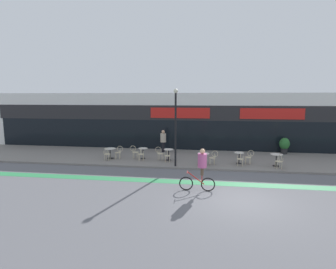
{
  "coord_description": "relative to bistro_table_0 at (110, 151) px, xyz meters",
  "views": [
    {
      "loc": [
        -1.56,
        -11.02,
        4.42
      ],
      "look_at": [
        -4.05,
        6.72,
        1.82
      ],
      "focal_mm": 28.0,
      "sensor_mm": 36.0,
      "label": 1
    }
  ],
  "objects": [
    {
      "name": "cafe_chair_4_side",
      "position": [
        9.4,
        -0.22,
        0.0
      ],
      "size": [
        0.58,
        0.4,
        0.9
      ],
      "rotation": [
        0.0,
        0.0,
        3.14
      ],
      "color": "beige",
      "rests_on": "sidewalk_slab"
    },
    {
      "name": "storefront_facade",
      "position": [
        8.07,
        5.75,
        1.72
      ],
      "size": [
        40.0,
        4.06,
        4.71
      ],
      "color": "silver",
      "rests_on": "ground"
    },
    {
      "name": "planter_pot",
      "position": [
        12.52,
        3.24,
        0.17
      ],
      "size": [
        0.75,
        0.75,
        1.23
      ],
      "color": "#232326",
      "rests_on": "sidewalk_slab"
    },
    {
      "name": "cafe_chair_5_near",
      "position": [
        10.99,
        -1.17,
        0.0
      ],
      "size": [
        0.45,
        0.6,
        0.9
      ],
      "rotation": [
        0.0,
        0.0,
        1.7
      ],
      "color": "beige",
      "rests_on": "sidewalk_slab"
    },
    {
      "name": "cafe_chair_4_near",
      "position": [
        8.76,
        -0.84,
        0.0
      ],
      "size": [
        0.45,
        0.6,
        0.9
      ],
      "rotation": [
        0.0,
        0.0,
        1.44
      ],
      "color": "beige",
      "rests_on": "sidewalk_slab"
    },
    {
      "name": "cafe_chair_3_near",
      "position": [
        6.48,
        -1.3,
        0.0
      ],
      "size": [
        0.44,
        0.59,
        0.9
      ],
      "rotation": [
        0.0,
        0.0,
        1.48
      ],
      "color": "beige",
      "rests_on": "sidewalk_slab"
    },
    {
      "name": "sidewalk_slab",
      "position": [
        8.07,
        1.05,
        -0.58
      ],
      "size": [
        40.0,
        5.5,
        0.12
      ],
      "primitive_type": "cube",
      "color": "slate",
      "rests_on": "ground"
    },
    {
      "name": "ground_plane",
      "position": [
        8.07,
        -6.2,
        -0.64
      ],
      "size": [
        120.0,
        120.0,
        0.0
      ],
      "primitive_type": "plane",
      "color": "#5B5B60"
    },
    {
      "name": "cyclist_0",
      "position": [
        6.39,
        -5.25,
        0.54
      ],
      "size": [
        1.7,
        0.48,
        2.04
      ],
      "rotation": [
        0.0,
        0.0,
        3.14
      ],
      "color": "black",
      "rests_on": "ground"
    },
    {
      "name": "bistro_table_2",
      "position": [
        4.13,
        0.07,
        0.02
      ],
      "size": [
        0.66,
        0.66,
        0.76
      ],
      "color": "black",
      "rests_on": "sidewalk_slab"
    },
    {
      "name": "bistro_table_1",
      "position": [
        2.29,
        0.28,
        0.01
      ],
      "size": [
        0.64,
        0.64,
        0.74
      ],
      "color": "black",
      "rests_on": "sidewalk_slab"
    },
    {
      "name": "lamp_post",
      "position": [
        4.76,
        -1.4,
        2.26
      ],
      "size": [
        0.26,
        0.26,
        4.76
      ],
      "color": "black",
      "rests_on": "sidewalk_slab"
    },
    {
      "name": "cafe_chair_1_near",
      "position": [
        2.3,
        -0.35,
        0.0
      ],
      "size": [
        0.44,
        0.59,
        0.9
      ],
      "rotation": [
        0.0,
        0.0,
        1.69
      ],
      "color": "beige",
      "rests_on": "sidewalk_slab"
    },
    {
      "name": "pedestrian_near_end",
      "position": [
        3.34,
        2.68,
        0.51
      ],
      "size": [
        0.55,
        0.55,
        1.72
      ],
      "rotation": [
        0.0,
        0.0,
        -0.29
      ],
      "color": "black",
      "rests_on": "sidewalk_slab"
    },
    {
      "name": "cafe_chair_3_side",
      "position": [
        7.11,
        -0.67,
        0.0
      ],
      "size": [
        0.59,
        0.44,
        0.9
      ],
      "rotation": [
        0.0,
        0.0,
        3.24
      ],
      "color": "beige",
      "rests_on": "sidewalk_slab"
    },
    {
      "name": "cafe_chair_1_side",
      "position": [
        1.67,
        0.28,
        0.0
      ],
      "size": [
        0.58,
        0.41,
        0.9
      ],
      "rotation": [
        0.0,
        0.0,
        0.03
      ],
      "color": "beige",
      "rests_on": "sidewalk_slab"
    },
    {
      "name": "cafe_chair_2_side",
      "position": [
        3.5,
        0.08,
        0.0
      ],
      "size": [
        0.6,
        0.44,
        0.9
      ],
      "rotation": [
        0.0,
        0.0,
        -0.12
      ],
      "color": "beige",
      "rests_on": "sidewalk_slab"
    },
    {
      "name": "cafe_chair_2_near",
      "position": [
        4.13,
        -0.56,
        0.0
      ],
      "size": [
        0.44,
        0.6,
        0.9
      ],
      "rotation": [
        0.0,
        0.0,
        1.69
      ],
      "color": "beige",
      "rests_on": "sidewalk_slab"
    },
    {
      "name": "bistro_table_5",
      "position": [
        10.98,
        -0.54,
        0.03
      ],
      "size": [
        0.73,
        0.73,
        0.76
      ],
      "color": "black",
      "rests_on": "sidewalk_slab"
    },
    {
      "name": "bistro_table_0",
      "position": [
        0.0,
        0.0,
        0.0
      ],
      "size": [
        0.79,
        0.79,
        0.71
      ],
      "color": "black",
      "rests_on": "sidewalk_slab"
    },
    {
      "name": "cafe_chair_0_near",
      "position": [
        -0.0,
        -0.63,
        0.0
      ],
      "size": [
        0.41,
        0.58,
        0.9
      ],
      "rotation": [
        0.0,
        0.0,
        1.54
      ],
      "color": "beige",
      "rests_on": "sidewalk_slab"
    },
    {
      "name": "bistro_table_4",
      "position": [
        8.77,
        -0.22,
        -0.0
      ],
      "size": [
        0.63,
        0.63,
        0.73
      ],
      "color": "black",
      "rests_on": "sidewalk_slab"
    },
    {
      "name": "cafe_chair_0_side",
      "position": [
        0.63,
        0.01,
        0.0
      ],
      "size": [
        0.6,
        0.45,
        0.9
      ],
      "rotation": [
        0.0,
        0.0,
        3.27
      ],
      "color": "beige",
      "rests_on": "sidewalk_slab"
    },
    {
      "name": "bike_lane_stripe",
      "position": [
        8.07,
        -4.06,
        -0.63
      ],
      "size": [
        36.0,
        0.7,
        0.01
      ],
      "primitive_type": "cube",
      "color": "#2D844C",
      "rests_on": "ground"
    },
    {
      "name": "bistro_table_3",
      "position": [
        6.49,
        -0.68,
        -0.0
      ],
      "size": [
        0.76,
        0.76,
        0.71
      ],
      "color": "black",
      "rests_on": "sidewalk_slab"
    }
  ]
}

